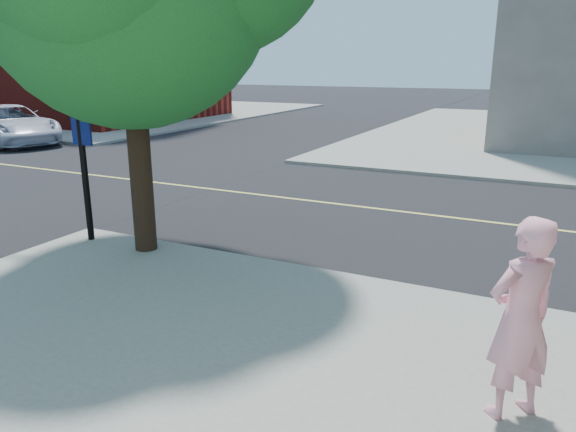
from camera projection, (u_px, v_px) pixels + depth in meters
The scene contains 5 objects.
ground at pixel (127, 240), 10.85m from camera, with size 140.00×140.00×0.00m, color black.
road_ew at pixel (243, 193), 14.73m from camera, with size 140.00×9.00×0.01m, color black.
sidewalk_nw at pixel (90, 111), 39.19m from camera, with size 26.00×25.00×0.12m, color gray.
man_on_phone at pixel (521, 319), 5.04m from camera, with size 0.73×0.48×1.99m, color pink.
car_a at pixel (9, 125), 23.47m from camera, with size 2.75×5.97×1.66m, color silver.
Camera 1 is at (7.45, -7.82, 3.41)m, focal length 33.98 mm.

